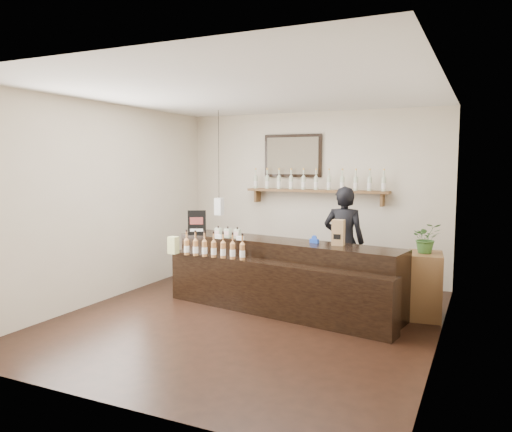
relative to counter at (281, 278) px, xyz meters
The scene contains 10 objects.
ground 0.75m from the counter, 110.10° to the right, with size 5.00×5.00×0.00m, color black.
room_shell 1.42m from the counter, 110.10° to the right, with size 5.00×5.00×5.00m.
back_wall_decor 2.26m from the counter, 101.51° to the left, with size 2.66×0.96×1.69m.
counter is the anchor object (origin of this frame).
promo_sign 1.50m from the counter, behind, with size 0.24×0.14×0.36m.
paper_bag 1.00m from the counter, ahead, with size 0.15×0.12×0.33m.
tape_dispenser 0.68m from the counter, 14.12° to the left, with size 0.13×0.07×0.10m.
side_cabinet 1.84m from the counter, 13.34° to the left, with size 0.48×0.61×0.83m.
potted_plant 1.93m from the counter, 13.34° to the left, with size 0.35×0.30×0.38m, color #325A24.
shopkeeper 1.24m from the counter, 58.67° to the left, with size 0.67×0.44×1.84m, color black.
Camera 1 is at (2.67, -5.50, 1.95)m, focal length 35.00 mm.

